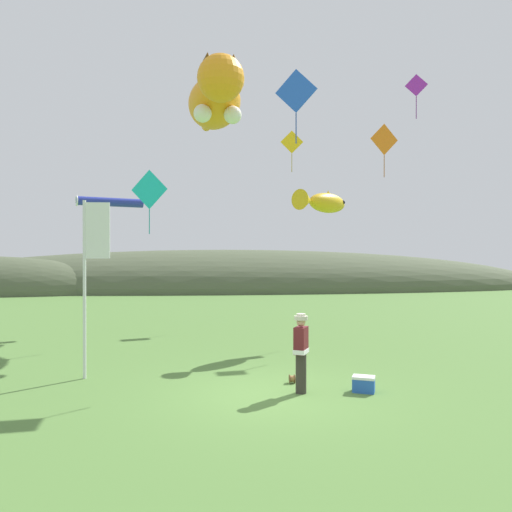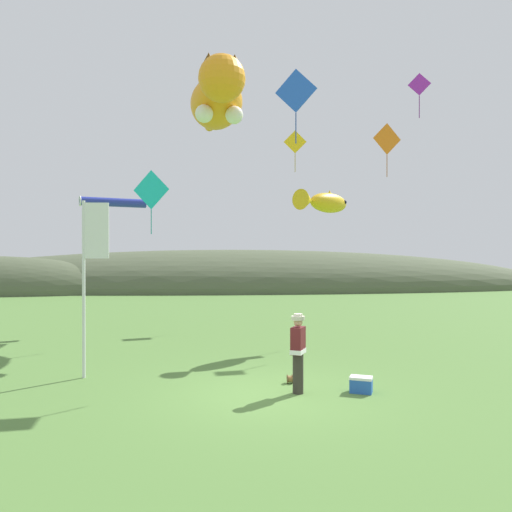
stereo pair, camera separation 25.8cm
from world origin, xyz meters
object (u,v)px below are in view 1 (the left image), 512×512
kite_diamond_gold (292,142)px  kite_diamond_violet (416,86)px  kite_fish_windsock (323,202)px  kite_diamond_teal (149,190)px  festival_attendant (301,350)px  kite_diamond_orange (384,140)px  kite_diamond_blue (296,92)px  festival_banner_pole (91,262)px  kite_giant_cat (215,100)px  kite_spool (292,379)px  picnic_cooler (364,384)px  kite_tube_streamer (110,202)px

kite_diamond_gold → kite_diamond_violet: 6.34m
kite_fish_windsock → kite_diamond_teal: kite_diamond_teal is taller
festival_attendant → kite_diamond_teal: 9.61m
kite_diamond_orange → kite_diamond_violet: bearing=-15.9°
kite_diamond_blue → kite_diamond_teal: 6.58m
festival_banner_pole → kite_diamond_violet: size_ratio=2.48×
kite_diamond_blue → kite_diamond_teal: bearing=140.4°
kite_fish_windsock → kite_diamond_orange: size_ratio=1.08×
kite_diamond_gold → kite_giant_cat: bearing=-128.1°
kite_diamond_gold → kite_diamond_violet: kite_diamond_violet is taller
kite_spool → kite_giant_cat: (-1.76, 7.23, 8.85)m
festival_attendant → kite_diamond_orange: 12.16m
kite_diamond_teal → festival_banner_pole: bearing=-97.8°
picnic_cooler → kite_diamond_teal: kite_diamond_teal is taller
kite_tube_streamer → kite_giant_cat: bearing=-24.8°
kite_diamond_blue → kite_diamond_gold: bearing=81.4°
kite_diamond_violet → kite_diamond_orange: bearing=164.1°
festival_attendant → kite_spool: bearing=93.8°
kite_spool → kite_fish_windsock: kite_fish_windsock is taller
kite_tube_streamer → kite_diamond_blue: (6.66, -6.61, 2.63)m
kite_diamond_orange → festival_attendant: bearing=-119.9°
kite_spool → kite_giant_cat: size_ratio=0.03×
festival_attendant → kite_spool: 1.22m
kite_spool → kite_diamond_violet: bearing=50.2°
festival_attendant → kite_diamond_violet: (6.23, 8.42, 8.89)m
festival_attendant → festival_banner_pole: size_ratio=0.40×
festival_attendant → kite_diamond_violet: bearing=53.5°
picnic_cooler → kite_diamond_blue: kite_diamond_blue is taller
kite_giant_cat → kite_tube_streamer: kite_giant_cat is taller
kite_diamond_violet → festival_attendant: bearing=-126.5°
festival_banner_pole → kite_tube_streamer: (-1.18, 8.34, 2.33)m
picnic_cooler → kite_diamond_orange: kite_diamond_orange is taller
festival_banner_pole → kite_diamond_violet: 14.77m
kite_giant_cat → kite_diamond_violet: (8.05, 0.32, 0.89)m
kite_tube_streamer → kite_diamond_teal: 3.35m
picnic_cooler → kite_diamond_orange: 12.14m
kite_tube_streamer → kite_diamond_gold: 9.11m
kite_diamond_gold → kite_diamond_violet: bearing=-45.6°
picnic_cooler → kite_diamond_gold: (0.48, 12.88, 8.29)m
picnic_cooler → kite_spool: bearing=148.4°
kite_fish_windsock → festival_attendant: bearing=-107.3°
festival_banner_pole → kite_diamond_teal: size_ratio=1.91×
kite_spool → festival_banner_pole: size_ratio=0.05×
picnic_cooler → kite_diamond_blue: 8.51m
kite_diamond_violet → kite_diamond_teal: 11.39m
picnic_cooler → kite_diamond_blue: bearing=104.7°
kite_spool → kite_diamond_gold: 14.73m
picnic_cooler → kite_fish_windsock: (0.42, 5.96, 4.70)m
festival_attendant → kite_giant_cat: bearing=102.7°
kite_giant_cat → kite_diamond_teal: size_ratio=3.04×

